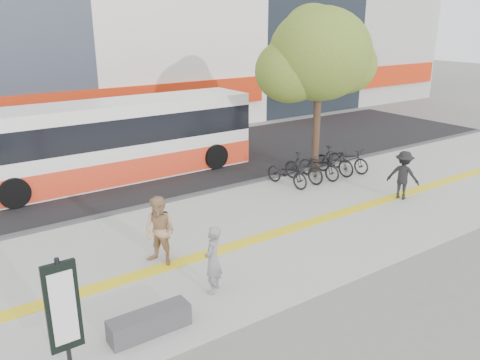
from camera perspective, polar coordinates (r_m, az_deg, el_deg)
ground at (r=12.01m, az=-1.38°, el=-10.77°), size 120.00×120.00×0.00m
sidewalk at (r=13.13m, az=-5.03°, el=-7.97°), size 40.00×7.00×0.08m
tactile_strip at (r=12.72m, az=-3.90°, el=-8.62°), size 40.00×0.45×0.01m
street at (r=19.57m, az=-16.10°, el=0.32°), size 40.00×8.00×0.06m
curb at (r=16.01m, az=-11.33°, el=-3.18°), size 40.00×0.25×0.14m
bench at (r=9.90m, az=-10.49°, el=-16.03°), size 1.60×0.45×0.45m
signboard at (r=8.68m, az=-19.93°, el=-13.95°), size 0.55×0.10×2.20m
street_tree at (r=18.82m, az=9.00°, el=14.07°), size 4.40×3.80×6.31m
bus at (r=18.89m, az=-14.57°, el=4.20°), size 10.85×2.57×2.89m
bicycle_row at (r=18.65m, az=9.22°, el=1.73°), size 4.06×1.94×1.09m
seated_woman at (r=10.77m, az=-3.18°, el=-9.26°), size 0.68×0.64×1.56m
pedestrian_tan at (r=12.05m, az=-9.33°, el=-5.90°), size 0.98×1.05×1.73m
pedestrian_dark at (r=17.09m, az=18.51°, el=0.55°), size 1.00×1.21×1.64m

